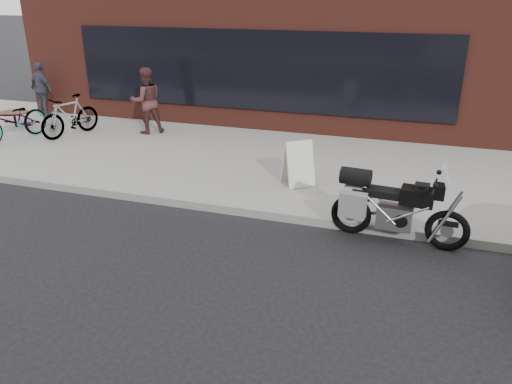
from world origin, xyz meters
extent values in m
cube|color=gray|center=(0.00, 7.00, 0.07)|extent=(44.00, 6.00, 0.15)
cube|color=maroon|center=(-2.00, 14.00, 2.25)|extent=(14.00, 10.00, 4.50)
cube|color=black|center=(-2.00, 8.97, 1.70)|extent=(10.00, 0.08, 2.00)
torus|color=black|center=(1.28, 3.97, 0.32)|extent=(0.65, 0.17, 0.64)
torus|color=black|center=(2.72, 3.83, 0.32)|extent=(0.65, 0.17, 0.64)
cube|color=#B7B7BC|center=(1.95, 3.90, 0.40)|extent=(0.55, 0.34, 0.37)
cube|color=black|center=(2.24, 3.88, 0.79)|extent=(0.51, 0.35, 0.25)
cube|color=black|center=(1.76, 3.92, 0.77)|extent=(0.55, 0.32, 0.12)
cube|color=black|center=(1.43, 3.95, 0.69)|extent=(0.31, 0.24, 0.13)
cube|color=black|center=(2.53, 3.85, 0.91)|extent=(0.19, 0.25, 0.21)
cube|color=silver|center=(2.59, 3.84, 1.15)|extent=(0.16, 0.30, 0.32)
cylinder|color=black|center=(2.46, 3.86, 0.98)|extent=(0.09, 0.67, 0.03)
cube|color=#B7B7BC|center=(1.31, 3.96, 0.83)|extent=(0.29, 0.31, 0.03)
cube|color=slate|center=(1.33, 3.71, 0.60)|extent=(0.42, 0.21, 0.38)
cylinder|color=black|center=(1.31, 3.96, 0.96)|extent=(0.48, 0.31, 0.27)
cylinder|color=#B7B7BC|center=(1.58, 4.09, 0.34)|extent=(0.54, 0.13, 0.19)
imported|color=gray|center=(-7.29, 6.20, 0.65)|extent=(1.01, 2.00, 1.00)
imported|color=gray|center=(-6.23, 6.99, 0.66)|extent=(0.94, 1.76, 1.02)
cube|color=silver|center=(0.13, 5.35, 0.58)|extent=(0.58, 0.53, 0.85)
cube|color=silver|center=(-0.01, 5.53, 0.58)|extent=(0.58, 0.53, 0.85)
cylinder|color=black|center=(-8.23, 7.24, 0.34)|extent=(0.06, 0.06, 0.38)
cylinder|color=#513B26|center=(-8.23, 7.24, 0.55)|extent=(0.73, 0.73, 0.04)
imported|color=#4D2929|center=(-4.50, 7.83, 0.99)|extent=(1.03, 1.01, 1.67)
imported|color=#3E3C4D|center=(-8.38, 8.60, 0.93)|extent=(0.98, 0.61, 1.55)
camera|label=1|loc=(2.07, -3.32, 3.63)|focal=35.00mm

